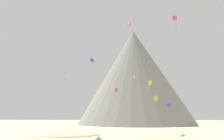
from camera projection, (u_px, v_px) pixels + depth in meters
The scene contains 17 objects.
dune_foreground_right at pixel (69, 135), 49.91m from camera, with size 14.80×16.47×2.28m, color #CCBA8E.
bush_near_left at pixel (183, 135), 44.51m from camera, with size 2.13×2.13×0.77m, color #477238.
bush_far_left at pixel (190, 139), 37.51m from camera, with size 2.32×2.32×0.87m, color #568442.
bush_far_right at pixel (99, 138), 38.94m from camera, with size 1.59×1.59×0.80m, color #477238.
bush_near_right at pixel (56, 132), 54.10m from camera, with size 1.70×1.70×0.70m, color #477238.
bush_ridge_crest at pixel (52, 132), 57.08m from camera, with size 1.99×1.99×0.54m, color #477238.
rock_massif at pixel (135, 77), 120.73m from camera, with size 98.16×98.16×60.94m.
kite_pink_mid at pixel (134, 77), 57.73m from camera, with size 0.77×0.58×0.86m.
kite_red_mid at pixel (116, 91), 80.46m from camera, with size 0.89×0.66×4.96m.
kite_cyan_mid at pixel (65, 76), 91.35m from camera, with size 0.95×0.67×5.58m.
kite_rainbow_high at pixel (129, 25), 75.71m from camera, with size 1.85×1.39×6.17m.
kite_blue_low at pixel (168, 105), 81.52m from camera, with size 1.69×1.66×1.46m.
kite_lime_low at pixel (156, 99), 57.57m from camera, with size 1.78×1.48×2.00m.
kite_violet_low at pixel (169, 113), 72.53m from camera, with size 1.07×0.55×5.15m.
kite_magenta_high at pixel (174, 18), 63.23m from camera, with size 1.52×1.61×5.67m.
kite_gold_mid at pixel (150, 83), 87.24m from camera, with size 2.46×2.30×5.33m.
kite_indigo_high at pixel (92, 60), 85.16m from camera, with size 1.42×1.30×1.81m.
Camera 1 is at (4.14, -37.19, 4.82)m, focal length 30.34 mm.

